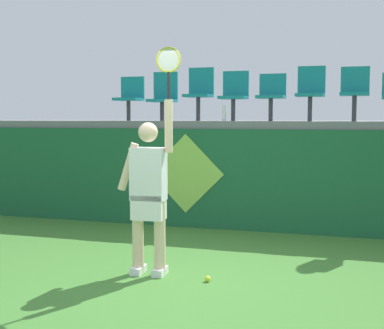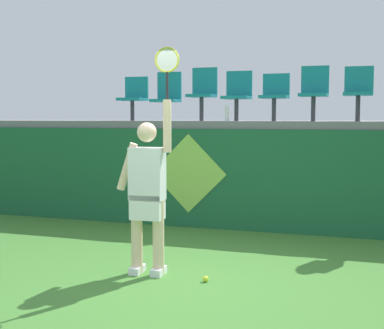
# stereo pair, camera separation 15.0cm
# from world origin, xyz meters

# --- Properties ---
(ground_plane) EXTENTS (40.00, 40.00, 0.00)m
(ground_plane) POSITION_xyz_m (0.00, 0.00, 0.00)
(ground_plane) COLOR #3D752D
(court_back_wall) EXTENTS (13.26, 0.20, 1.59)m
(court_back_wall) POSITION_xyz_m (0.00, 3.02, 0.79)
(court_back_wall) COLOR #195633
(court_back_wall) RESTS_ON ground_plane
(spectator_platform) EXTENTS (13.26, 3.15, 0.12)m
(spectator_platform) POSITION_xyz_m (0.00, 4.55, 1.65)
(spectator_platform) COLOR slate
(spectator_platform) RESTS_ON court_back_wall
(tennis_player) EXTENTS (0.75, 0.28, 2.54)m
(tennis_player) POSITION_xyz_m (-0.53, 0.27, 0.96)
(tennis_player) COLOR white
(tennis_player) RESTS_ON ground_plane
(tennis_ball) EXTENTS (0.07, 0.07, 0.07)m
(tennis_ball) POSITION_xyz_m (0.18, 0.19, 0.03)
(tennis_ball) COLOR #D1E533
(tennis_ball) RESTS_ON ground_plane
(water_bottle) EXTENTS (0.07, 0.07, 0.25)m
(water_bottle) POSITION_xyz_m (-0.37, 3.11, 1.83)
(water_bottle) COLOR white
(water_bottle) RESTS_ON spectator_platform
(stadium_chair_0) EXTENTS (0.44, 0.42, 0.78)m
(stadium_chair_0) POSITION_xyz_m (-2.21, 3.60, 2.15)
(stadium_chair_0) COLOR #38383D
(stadium_chair_0) RESTS_ON spectator_platform
(stadium_chair_1) EXTENTS (0.44, 0.42, 0.85)m
(stadium_chair_1) POSITION_xyz_m (-1.58, 3.61, 2.16)
(stadium_chair_1) COLOR #38383D
(stadium_chair_1) RESTS_ON spectator_platform
(stadium_chair_2) EXTENTS (0.44, 0.42, 0.91)m
(stadium_chair_2) POSITION_xyz_m (-0.93, 3.61, 2.22)
(stadium_chair_2) COLOR #38383D
(stadium_chair_2) RESTS_ON spectator_platform
(stadium_chair_3) EXTENTS (0.44, 0.42, 0.84)m
(stadium_chair_3) POSITION_xyz_m (-0.32, 3.61, 2.17)
(stadium_chair_3) COLOR #38383D
(stadium_chair_3) RESTS_ON spectator_platform
(stadium_chair_4) EXTENTS (0.44, 0.42, 0.78)m
(stadium_chair_4) POSITION_xyz_m (0.30, 3.60, 2.15)
(stadium_chair_4) COLOR #38383D
(stadium_chair_4) RESTS_ON spectator_platform
(stadium_chair_5) EXTENTS (0.44, 0.42, 0.89)m
(stadium_chair_5) POSITION_xyz_m (0.93, 3.61, 2.20)
(stadium_chair_5) COLOR #38383D
(stadium_chair_5) RESTS_ON spectator_platform
(stadium_chair_6) EXTENTS (0.44, 0.42, 0.86)m
(stadium_chair_6) POSITION_xyz_m (1.61, 3.61, 2.20)
(stadium_chair_6) COLOR #38383D
(stadium_chair_6) RESTS_ON spectator_platform
(wall_signage_mount) EXTENTS (1.27, 0.01, 1.51)m
(wall_signage_mount) POSITION_xyz_m (-0.95, 2.92, 0.00)
(wall_signage_mount) COLOR #195633
(wall_signage_mount) RESTS_ON ground_plane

